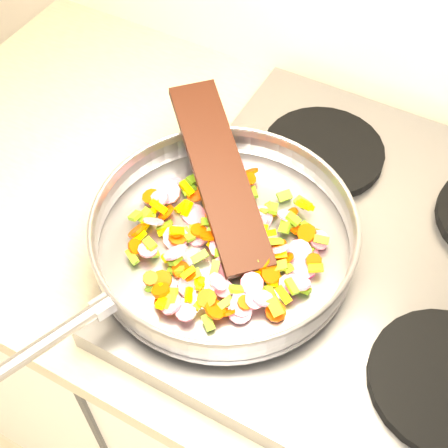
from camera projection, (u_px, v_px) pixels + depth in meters
The scene contains 7 objects.
cooktop at pixel (373, 262), 0.88m from camera, with size 0.60×0.60×0.04m, color #939399.
grate_fl at pixel (240, 286), 0.83m from camera, with size 0.19×0.19×0.02m, color black.
grate_fr at pixel (447, 382), 0.74m from camera, with size 0.19×0.19×0.02m, color black.
grate_bl at pixel (323, 152), 0.98m from camera, with size 0.19×0.19×0.02m, color black.
saute_pan at pixel (223, 233), 0.83m from camera, with size 0.40×0.54×0.06m.
vegetable_heap at pixel (226, 242), 0.84m from camera, with size 0.28×0.28×0.05m.
wooden_spatula at pixel (219, 173), 0.86m from camera, with size 0.30×0.07×0.01m, color black.
Camera 1 is at (-0.65, 1.13, 1.65)m, focal length 50.00 mm.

